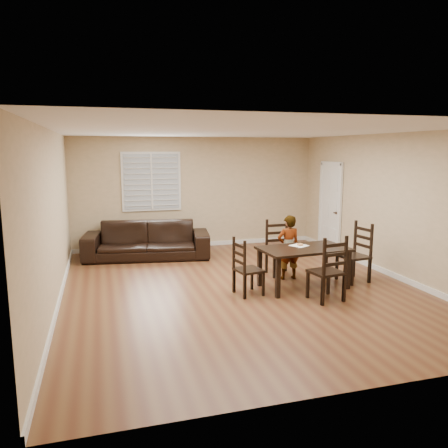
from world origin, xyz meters
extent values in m
plane|color=brown|center=(0.00, 0.00, 0.00)|extent=(7.00, 7.00, 0.00)
cube|color=#CDB18A|center=(0.00, 3.50, 1.35)|extent=(6.00, 0.04, 2.70)
cube|color=#CDB18A|center=(0.00, -3.50, 1.35)|extent=(6.00, 0.04, 2.70)
cube|color=#CDB18A|center=(-3.00, 0.00, 1.35)|extent=(0.04, 7.00, 2.70)
cube|color=#CDB18A|center=(3.00, 0.00, 1.35)|extent=(0.04, 7.00, 2.70)
cube|color=white|center=(0.00, 0.00, 2.70)|extent=(6.00, 7.00, 0.04)
cube|color=white|center=(-1.10, 3.45, 1.65)|extent=(1.40, 0.08, 1.40)
cube|color=white|center=(2.97, 2.20, 1.02)|extent=(0.06, 0.94, 2.05)
cylinder|color=#332114|center=(2.94, 1.90, 0.95)|extent=(0.06, 0.06, 0.02)
cube|color=white|center=(0.00, 3.48, 0.05)|extent=(6.00, 0.03, 0.10)
cube|color=white|center=(-2.98, 0.00, 0.05)|extent=(0.03, 7.00, 0.10)
cube|color=white|center=(2.98, 0.00, 0.05)|extent=(0.03, 7.00, 0.10)
cube|color=black|center=(1.07, -0.28, 0.69)|extent=(1.59, 0.98, 0.04)
cube|color=black|center=(0.42, -0.68, 0.34)|extent=(0.08, 0.08, 0.67)
cube|color=black|center=(1.78, -0.57, 0.34)|extent=(0.08, 0.08, 0.67)
cube|color=black|center=(0.37, 0.01, 0.34)|extent=(0.08, 0.08, 0.67)
cube|color=black|center=(1.72, 0.12, 0.34)|extent=(0.08, 0.08, 0.67)
cube|color=black|center=(1.00, 0.57, 0.46)|extent=(0.48, 0.45, 0.04)
cube|color=black|center=(1.00, 0.77, 0.53)|extent=(0.48, 0.05, 1.06)
cube|color=black|center=(0.80, 0.38, 0.22)|extent=(0.04, 0.04, 0.44)
cube|color=black|center=(1.21, 0.38, 0.22)|extent=(0.04, 0.04, 0.44)
cube|color=black|center=(0.79, 0.76, 0.22)|extent=(0.04, 0.04, 0.44)
cube|color=black|center=(1.21, 0.76, 0.22)|extent=(0.04, 0.04, 0.44)
cube|color=black|center=(1.13, -0.97, 0.46)|extent=(0.55, 0.52, 0.04)
cube|color=black|center=(1.16, -1.17, 0.54)|extent=(0.48, 0.12, 1.07)
cube|color=black|center=(1.31, -0.75, 0.22)|extent=(0.05, 0.05, 0.44)
cube|color=black|center=(0.89, -0.82, 0.22)|extent=(0.05, 0.05, 0.44)
cube|color=black|center=(1.37, -1.13, 0.22)|extent=(0.05, 0.05, 0.44)
cube|color=black|center=(0.95, -1.20, 0.22)|extent=(0.05, 0.05, 0.44)
cube|color=black|center=(0.03, -0.37, 0.41)|extent=(0.48, 0.50, 0.04)
cube|color=black|center=(-0.15, -0.40, 0.48)|extent=(0.12, 0.43, 0.96)
cube|color=black|center=(0.24, -0.52, 0.20)|extent=(0.04, 0.04, 0.40)
cube|color=black|center=(0.17, -0.15, 0.20)|extent=(0.04, 0.04, 0.40)
cube|color=black|center=(-0.11, -0.58, 0.20)|extent=(0.04, 0.04, 0.40)
cube|color=black|center=(-0.17, -0.21, 0.20)|extent=(0.04, 0.04, 0.40)
cube|color=black|center=(2.12, -0.20, 0.47)|extent=(0.52, 0.55, 0.04)
cube|color=black|center=(2.32, -0.17, 0.54)|extent=(0.11, 0.49, 1.09)
cube|color=black|center=(1.89, -0.01, 0.22)|extent=(0.05, 0.05, 0.45)
cube|color=black|center=(1.95, -0.43, 0.22)|extent=(0.05, 0.05, 0.45)
cube|color=black|center=(2.28, 0.04, 0.22)|extent=(0.05, 0.05, 0.45)
cube|color=black|center=(2.34, -0.38, 0.22)|extent=(0.05, 0.05, 0.45)
imported|color=gray|center=(1.03, 0.27, 0.60)|extent=(0.44, 0.29, 1.21)
cube|color=#F0E4CF|center=(1.06, -0.11, 0.72)|extent=(0.36, 0.36, 0.00)
torus|color=#B37440|center=(1.08, -0.11, 0.73)|extent=(0.11, 0.11, 0.03)
torus|color=white|center=(1.08, -0.11, 0.75)|extent=(0.10, 0.10, 0.02)
imported|color=black|center=(-1.33, 2.64, 0.40)|extent=(2.87, 1.47, 0.80)
camera|label=1|loc=(-2.29, -7.01, 2.38)|focal=35.00mm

